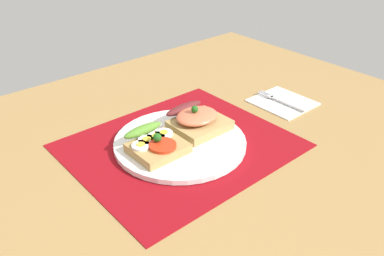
% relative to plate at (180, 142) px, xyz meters
% --- Properties ---
extents(ground_plane, '(1.20, 0.90, 0.03)m').
position_rel_plate_xyz_m(ground_plane, '(0.00, 0.00, -0.02)').
color(ground_plane, olive).
extents(placemat, '(0.40, 0.34, 0.00)m').
position_rel_plate_xyz_m(placemat, '(0.00, 0.00, -0.01)').
color(placemat, maroon).
rests_on(placemat, ground_plane).
extents(plate, '(0.25, 0.25, 0.01)m').
position_rel_plate_xyz_m(plate, '(0.00, 0.00, 0.00)').
color(plate, white).
rests_on(plate, placemat).
extents(sandwich_egg_tomato, '(0.09, 0.10, 0.04)m').
position_rel_plate_xyz_m(sandwich_egg_tomato, '(-0.06, 0.00, 0.02)').
color(sandwich_egg_tomato, '#A6854C').
rests_on(sandwich_egg_tomato, plate).
extents(sandwich_salmon, '(0.11, 0.10, 0.05)m').
position_rel_plate_xyz_m(sandwich_salmon, '(0.06, 0.01, 0.02)').
color(sandwich_salmon, '#A68A52').
rests_on(sandwich_salmon, plate).
extents(napkin, '(0.12, 0.13, 0.01)m').
position_rel_plate_xyz_m(napkin, '(0.30, -0.01, -0.01)').
color(napkin, white).
rests_on(napkin, ground_plane).
extents(fork, '(0.02, 0.13, 0.00)m').
position_rel_plate_xyz_m(fork, '(0.29, -0.01, -0.00)').
color(fork, '#B7B7BC').
rests_on(fork, napkin).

